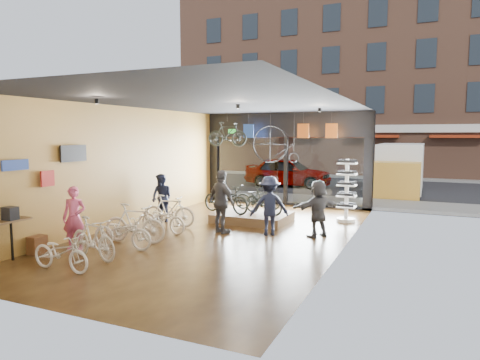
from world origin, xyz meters
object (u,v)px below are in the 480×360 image
Objects in this scene: box_truck at (399,170)px; floor_bike_4 at (163,219)px; floor_bike_1 at (93,238)px; customer_1 at (162,198)px; customer_0 at (74,218)px; hung_bike at (227,134)px; customer_2 at (222,202)px; floor_bike_3 at (135,223)px; display_platform at (253,217)px; penny_farthing at (277,145)px; customer_3 at (269,206)px; floor_bike_5 at (169,211)px; display_bike_right at (258,197)px; floor_bike_2 at (122,232)px; floor_bike_0 at (61,252)px; street_car at (288,172)px; sunglasses_rack at (347,191)px; customer_5 at (318,208)px; display_bike_mid at (263,201)px; display_bike_left at (226,199)px.

box_truck is 3.82× the size of floor_bike_4.
customer_1 is (-1.01, 4.31, 0.31)m from floor_bike_1.
hung_bike is (0.87, 7.14, 2.12)m from customer_0.
floor_bike_3 is at bearing 77.43° from customer_2.
customer_2 is at bearing -47.58° from floor_bike_3.
penny_farthing is (0.11, 2.19, 2.35)m from display_platform.
floor_bike_4 is at bearing -5.98° from customer_3.
customer_2 is (1.63, 1.99, 0.40)m from floor_bike_3.
floor_bike_1 is 3.74m from floor_bike_5.
floor_bike_4 is at bearing -116.98° from box_truck.
display_bike_right is at bearing 96.34° from display_platform.
hung_bike is at bearing -3.11° from floor_bike_2.
penny_farthing is at bearing -11.14° from floor_bike_0.
floor_bike_1 is 1.02× the size of floor_bike_4.
floor_bike_0 is 2.58m from floor_bike_3.
street_car is 2.98× the size of customer_1.
street_car is at bearing -4.25° from floor_bike_2.
box_truck is at bearing 71.31° from sunglasses_rack.
customer_2 is (1.91, -0.10, 0.43)m from floor_bike_5.
street_car is 14.42m from floor_bike_2.
customer_3 is at bearing -53.19° from display_platform.
floor_bike_4 is 1.81m from customer_2.
customer_1 is 4.02m from hung_bike.
floor_bike_2 is at bearing 4.75° from customer_0.
box_truck is 3.49× the size of floor_bike_3.
box_truck is at bearing 68.38° from customer_1.
floor_bike_4 is 5.32m from hung_bike.
box_truck is 3.80× the size of customer_5.
floor_bike_2 is 0.96× the size of penny_farthing.
customer_0 is at bearing -119.25° from display_platform.
floor_bike_4 is (-0.04, 2.92, -0.07)m from floor_bike_1.
customer_5 is at bearing -56.75° from floor_bike_2.
display_bike_right is (-4.12, -8.23, -0.49)m from box_truck.
penny_farthing is at bearing 25.01° from display_bike_mid.
customer_5 is at bearing -98.74° from box_truck.
floor_bike_5 is at bearing 28.69° from floor_bike_4.
floor_bike_5 is at bearing -46.35° from customer_5.
floor_bike_1 is 6.42m from display_bike_right.
display_bike_right is 1.01× the size of customer_1.
sunglasses_rack reaches higher than customer_3.
floor_bike_4 is at bearing 169.08° from display_bike_left.
floor_bike_2 is 4.16m from customer_3.
sunglasses_rack is (-1.19, -7.60, -0.17)m from box_truck.
penny_farthing is at bearing -120.32° from box_truck.
box_truck is 15.56m from floor_bike_1.
floor_bike_2 is 0.64m from floor_bike_3.
floor_bike_5 is 3.06m from display_bike_mid.
display_platform is (-4.04, -8.91, -1.07)m from box_truck.
sunglasses_rack is 1.33× the size of hung_bike.
penny_farthing reaches higher than floor_bike_2.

